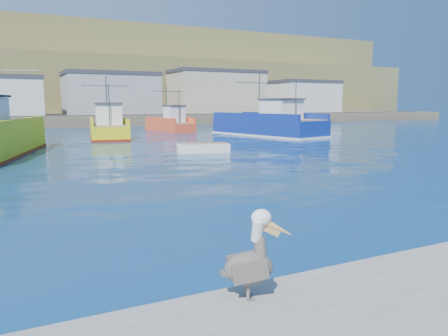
{
  "coord_description": "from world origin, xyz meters",
  "views": [
    {
      "loc": [
        -6.21,
        -9.1,
        3.52
      ],
      "look_at": [
        0.21,
        3.83,
        1.37
      ],
      "focal_mm": 35.0,
      "sensor_mm": 36.0,
      "label": 1
    }
  ],
  "objects_px": {
    "trawler_yellow_b": "(108,128)",
    "boat_orange": "(171,123)",
    "skiff_far": "(270,128)",
    "pelican": "(251,261)",
    "skiff_mid": "(203,149)",
    "trawler_blue": "(269,125)"
  },
  "relations": [
    {
      "from": "trawler_yellow_b",
      "to": "boat_orange",
      "type": "bearing_deg",
      "value": 38.69
    },
    {
      "from": "skiff_far",
      "to": "pelican",
      "type": "xyz_separation_m",
      "value": [
        -28.12,
        -43.93,
        0.87
      ]
    },
    {
      "from": "skiff_mid",
      "to": "trawler_yellow_b",
      "type": "bearing_deg",
      "value": 101.17
    },
    {
      "from": "trawler_yellow_b",
      "to": "pelican",
      "type": "height_order",
      "value": "trawler_yellow_b"
    },
    {
      "from": "pelican",
      "to": "skiff_far",
      "type": "bearing_deg",
      "value": 57.37
    },
    {
      "from": "trawler_yellow_b",
      "to": "boat_orange",
      "type": "height_order",
      "value": "trawler_yellow_b"
    },
    {
      "from": "skiff_far",
      "to": "pelican",
      "type": "distance_m",
      "value": 52.17
    },
    {
      "from": "trawler_blue",
      "to": "pelican",
      "type": "relative_size",
      "value": 10.28
    },
    {
      "from": "trawler_blue",
      "to": "skiff_far",
      "type": "relative_size",
      "value": 4.26
    },
    {
      "from": "trawler_yellow_b",
      "to": "pelican",
      "type": "distance_m",
      "value": 40.21
    },
    {
      "from": "trawler_blue",
      "to": "pelican",
      "type": "distance_m",
      "value": 42.05
    },
    {
      "from": "skiff_mid",
      "to": "skiff_far",
      "type": "height_order",
      "value": "skiff_mid"
    },
    {
      "from": "trawler_blue",
      "to": "skiff_mid",
      "type": "xyz_separation_m",
      "value": [
        -13.36,
        -12.28,
        -0.92
      ]
    },
    {
      "from": "trawler_blue",
      "to": "pelican",
      "type": "bearing_deg",
      "value": -122.65
    },
    {
      "from": "skiff_far",
      "to": "trawler_blue",
      "type": "bearing_deg",
      "value": -122.54
    },
    {
      "from": "boat_orange",
      "to": "skiff_far",
      "type": "xyz_separation_m",
      "value": [
        12.66,
        -3.37,
        -0.78
      ]
    },
    {
      "from": "trawler_yellow_b",
      "to": "skiff_far",
      "type": "relative_size",
      "value": 3.13
    },
    {
      "from": "boat_orange",
      "to": "pelican",
      "type": "height_order",
      "value": "boat_orange"
    },
    {
      "from": "skiff_mid",
      "to": "pelican",
      "type": "height_order",
      "value": "pelican"
    },
    {
      "from": "trawler_blue",
      "to": "skiff_far",
      "type": "distance_m",
      "value": 10.16
    },
    {
      "from": "boat_orange",
      "to": "skiff_mid",
      "type": "height_order",
      "value": "boat_orange"
    },
    {
      "from": "skiff_mid",
      "to": "skiff_far",
      "type": "bearing_deg",
      "value": 47.9
    }
  ]
}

